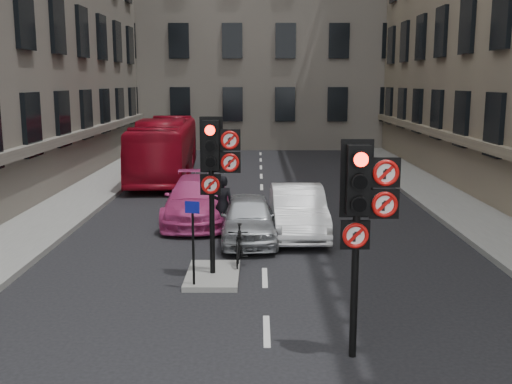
{
  "coord_description": "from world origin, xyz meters",
  "views": [
    {
      "loc": [
        -0.16,
        -8.22,
        4.46
      ],
      "look_at": [
        -0.19,
        1.84,
        2.6
      ],
      "focal_mm": 42.0,
      "sensor_mm": 36.0,
      "label": 1
    }
  ],
  "objects_px": {
    "car_silver": "(248,218)",
    "car_white": "(298,211)",
    "car_pink": "(197,200)",
    "motorcyclist": "(223,205)",
    "signal_far": "(215,162)",
    "signal_near": "(363,203)",
    "info_sign": "(193,231)",
    "bus_red": "(165,148)",
    "motorcycle": "(239,245)"
  },
  "relations": [
    {
      "from": "signal_far",
      "to": "motorcycle",
      "type": "distance_m",
      "value": 2.48
    },
    {
      "from": "bus_red",
      "to": "car_pink",
      "type": "bearing_deg",
      "value": -77.55
    },
    {
      "from": "signal_far",
      "to": "motorcycle",
      "type": "bearing_deg",
      "value": 64.15
    },
    {
      "from": "signal_near",
      "to": "car_white",
      "type": "relative_size",
      "value": 0.83
    },
    {
      "from": "signal_far",
      "to": "motorcycle",
      "type": "xyz_separation_m",
      "value": [
        0.49,
        1.01,
        -2.21
      ]
    },
    {
      "from": "signal_near",
      "to": "signal_far",
      "type": "height_order",
      "value": "signal_far"
    },
    {
      "from": "bus_red",
      "to": "motorcycle",
      "type": "distance_m",
      "value": 14.09
    },
    {
      "from": "bus_red",
      "to": "info_sign",
      "type": "bearing_deg",
      "value": -81.74
    },
    {
      "from": "car_white",
      "to": "bus_red",
      "type": "bearing_deg",
      "value": 116.63
    },
    {
      "from": "bus_red",
      "to": "motorcycle",
      "type": "bearing_deg",
      "value": -76.64
    },
    {
      "from": "car_silver",
      "to": "motorcycle",
      "type": "height_order",
      "value": "car_silver"
    },
    {
      "from": "info_sign",
      "to": "motorcyclist",
      "type": "bearing_deg",
      "value": 99.64
    },
    {
      "from": "signal_near",
      "to": "bus_red",
      "type": "xyz_separation_m",
      "value": [
        -5.99,
        18.52,
        -1.2
      ]
    },
    {
      "from": "info_sign",
      "to": "car_silver",
      "type": "bearing_deg",
      "value": 88.52
    },
    {
      "from": "car_silver",
      "to": "car_white",
      "type": "relative_size",
      "value": 0.89
    },
    {
      "from": "bus_red",
      "to": "motorcycle",
      "type": "relative_size",
      "value": 6.08
    },
    {
      "from": "car_pink",
      "to": "motorcyclist",
      "type": "xyz_separation_m",
      "value": [
        0.92,
        -1.73,
        0.18
      ]
    },
    {
      "from": "signal_far",
      "to": "car_silver",
      "type": "xyz_separation_m",
      "value": [
        0.69,
        3.29,
        -2.05
      ]
    },
    {
      "from": "signal_far",
      "to": "car_white",
      "type": "relative_size",
      "value": 0.83
    },
    {
      "from": "car_white",
      "to": "info_sign",
      "type": "distance_m",
      "value": 5.5
    },
    {
      "from": "motorcyclist",
      "to": "info_sign",
      "type": "height_order",
      "value": "info_sign"
    },
    {
      "from": "signal_far",
      "to": "car_white",
      "type": "bearing_deg",
      "value": 62.05
    },
    {
      "from": "car_white",
      "to": "motorcyclist",
      "type": "relative_size",
      "value": 2.44
    },
    {
      "from": "car_pink",
      "to": "motorcycle",
      "type": "xyz_separation_m",
      "value": [
        1.5,
        -4.69,
        -0.21
      ]
    },
    {
      "from": "signal_near",
      "to": "car_pink",
      "type": "xyz_separation_m",
      "value": [
        -3.61,
        9.7,
        -1.88
      ]
    },
    {
      "from": "signal_near",
      "to": "motorcyclist",
      "type": "bearing_deg",
      "value": 108.61
    },
    {
      "from": "car_white",
      "to": "motorcyclist",
      "type": "xyz_separation_m",
      "value": [
        -2.22,
        -0.05,
        0.17
      ]
    },
    {
      "from": "signal_near",
      "to": "car_pink",
      "type": "bearing_deg",
      "value": 110.41
    },
    {
      "from": "signal_near",
      "to": "bus_red",
      "type": "height_order",
      "value": "signal_near"
    },
    {
      "from": "signal_far",
      "to": "car_white",
      "type": "height_order",
      "value": "signal_far"
    },
    {
      "from": "motorcycle",
      "to": "bus_red",
      "type": "bearing_deg",
      "value": 107.4
    },
    {
      "from": "car_white",
      "to": "info_sign",
      "type": "bearing_deg",
      "value": -119.12
    },
    {
      "from": "signal_far",
      "to": "motorcyclist",
      "type": "distance_m",
      "value": 4.37
    },
    {
      "from": "car_white",
      "to": "car_pink",
      "type": "bearing_deg",
      "value": 150.76
    },
    {
      "from": "signal_far",
      "to": "bus_red",
      "type": "height_order",
      "value": "signal_far"
    },
    {
      "from": "signal_far",
      "to": "info_sign",
      "type": "xyz_separation_m",
      "value": [
        -0.44,
        -0.81,
        -1.39
      ]
    },
    {
      "from": "car_silver",
      "to": "motorcyclist",
      "type": "bearing_deg",
      "value": 136.22
    },
    {
      "from": "car_white",
      "to": "car_pink",
      "type": "distance_m",
      "value": 3.56
    },
    {
      "from": "bus_red",
      "to": "motorcyclist",
      "type": "relative_size",
      "value": 5.62
    },
    {
      "from": "car_silver",
      "to": "car_white",
      "type": "bearing_deg",
      "value": 24.6
    },
    {
      "from": "signal_far",
      "to": "motorcyclist",
      "type": "relative_size",
      "value": 2.02
    },
    {
      "from": "motorcyclist",
      "to": "signal_far",
      "type": "bearing_deg",
      "value": 95.55
    },
    {
      "from": "car_silver",
      "to": "info_sign",
      "type": "height_order",
      "value": "info_sign"
    },
    {
      "from": "car_pink",
      "to": "bus_red",
      "type": "distance_m",
      "value": 9.16
    },
    {
      "from": "signal_far",
      "to": "info_sign",
      "type": "bearing_deg",
      "value": -118.34
    },
    {
      "from": "car_silver",
      "to": "car_pink",
      "type": "distance_m",
      "value": 2.95
    },
    {
      "from": "car_white",
      "to": "car_pink",
      "type": "xyz_separation_m",
      "value": [
        -3.14,
        1.68,
        -0.01
      ]
    },
    {
      "from": "motorcyclist",
      "to": "info_sign",
      "type": "bearing_deg",
      "value": 90.12
    },
    {
      "from": "signal_near",
      "to": "signal_far",
      "type": "relative_size",
      "value": 1.0
    },
    {
      "from": "car_silver",
      "to": "car_pink",
      "type": "bearing_deg",
      "value": 122.9
    }
  ]
}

